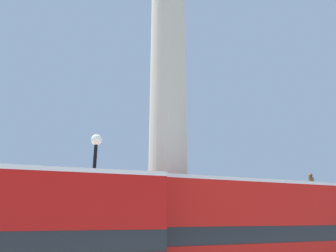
# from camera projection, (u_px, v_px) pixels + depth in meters

# --- Properties ---
(monument_column) EXTENTS (6.22, 6.22, 25.28)m
(monument_column) POSITION_uv_depth(u_px,v_px,m) (168.00, 110.00, 15.56)
(monument_column) COLOR #ADA593
(monument_column) RESTS_ON ground_plane
(bus_a) EXTENTS (10.70, 3.03, 4.38)m
(bus_a) POSITION_uv_depth(u_px,v_px,m) (265.00, 235.00, 11.52)
(bus_a) COLOR #B7140F
(bus_a) RESTS_ON ground_plane
(equestrian_statue) EXTENTS (2.97, 2.03, 6.12)m
(equestrian_statue) POSITION_uv_depth(u_px,v_px,m) (319.00, 236.00, 20.47)
(equestrian_statue) COLOR #ADA593
(equestrian_statue) RESTS_ON ground_plane
(street_lamp) EXTENTS (0.44, 0.44, 6.28)m
(street_lamp) POSITION_uv_depth(u_px,v_px,m) (92.00, 202.00, 11.37)
(street_lamp) COLOR black
(street_lamp) RESTS_ON ground_plane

